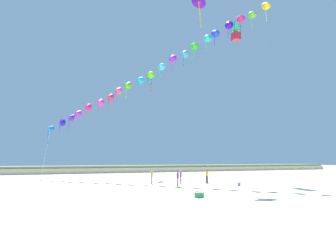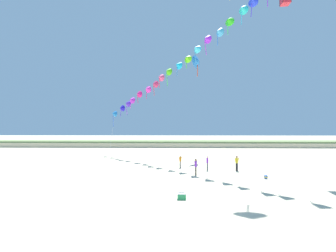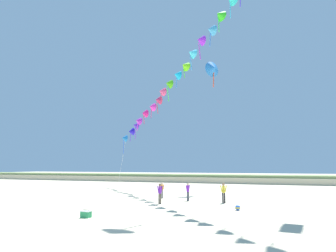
# 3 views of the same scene
# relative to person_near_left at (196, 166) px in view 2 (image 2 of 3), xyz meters

# --- Properties ---
(ground_plane) EXTENTS (240.00, 240.00, 0.00)m
(ground_plane) POSITION_rel_person_near_left_xyz_m (-0.86, -8.69, -0.95)
(ground_plane) COLOR beige
(dune_ridge) EXTENTS (120.00, 8.38, 1.47)m
(dune_ridge) POSITION_rel_person_near_left_xyz_m (-0.86, 34.02, -0.22)
(dune_ridge) COLOR beige
(dune_ridge) RESTS_ON ground
(person_near_left) EXTENTS (0.34, 0.54, 1.64)m
(person_near_left) POSITION_rel_person_near_left_xyz_m (0.00, 0.00, 0.00)
(person_near_left) COLOR #726656
(person_near_left) RESTS_ON ground
(person_near_right) EXTENTS (0.26, 0.55, 1.58)m
(person_near_right) POSITION_rel_person_near_left_xyz_m (1.57, 2.70, -0.03)
(person_near_right) COLOR #474C56
(person_near_right) RESTS_ON ground
(person_mid_center) EXTENTS (0.36, 0.47, 1.50)m
(person_mid_center) POSITION_rel_person_near_left_xyz_m (-1.43, 4.04, -0.08)
(person_mid_center) COLOR gray
(person_mid_center) RESTS_ON ground
(person_far_left) EXTENTS (0.56, 0.32, 1.66)m
(person_far_left) POSITION_rel_person_near_left_xyz_m (4.77, 2.41, 0.01)
(person_far_left) COLOR black
(person_far_left) RESTS_ON ground
(kite_banner_string) EXTENTS (26.13, 19.48, 22.48)m
(kite_banner_string) POSITION_rel_person_near_left_xyz_m (-0.50, 8.20, 13.67)
(kite_banner_string) COLOR blue
(large_kite_low_lead) EXTENTS (1.99, 2.15, 3.59)m
(large_kite_low_lead) POSITION_rel_person_near_left_xyz_m (1.68, 14.17, 14.70)
(large_kite_low_lead) COLOR blue
(beach_cooler) EXTENTS (0.58, 0.41, 0.46)m
(beach_cooler) POSITION_rel_person_near_left_xyz_m (-1.67, -7.58, -0.74)
(beach_cooler) COLOR #23844C
(beach_cooler) RESTS_ON ground
(beach_ball) EXTENTS (0.36, 0.36, 0.36)m
(beach_ball) POSITION_rel_person_near_left_xyz_m (6.41, -1.38, -0.77)
(beach_ball) COLOR blue
(beach_ball) RESTS_ON ground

